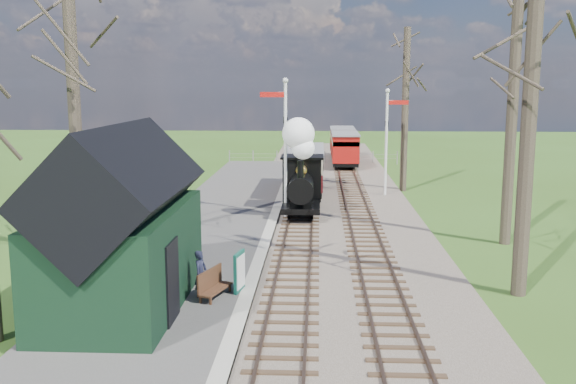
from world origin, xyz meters
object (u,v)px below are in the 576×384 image
semaphore_near (284,138)px  semaphore_far (388,134)px  red_carriage_b (342,142)px  sign_board (240,272)px  station_shed (122,229)px  locomotive (301,173)px  bench (212,284)px  coach (305,168)px  red_carriage_a (345,149)px  person (201,274)px

semaphore_near → semaphore_far: size_ratio=1.09×
semaphore_near → red_carriage_b: (3.37, 23.12, -2.22)m
red_carriage_b → sign_board: red_carriage_b is taller
red_carriage_b → sign_board: size_ratio=4.20×
semaphore_near → semaphore_far: (5.14, 6.00, -0.27)m
station_shed → red_carriage_b: bearing=78.9°
locomotive → bench: size_ratio=3.10×
coach → red_carriage_b: (2.60, 16.74, -0.08)m
semaphore_far → sign_board: semaphore_far is taller
locomotive → red_carriage_a: 17.50m
red_carriage_a → red_carriage_b: same height
person → red_carriage_a: bearing=7.6°
station_shed → coach: size_ratio=0.90×
red_carriage_a → bench: bearing=-99.3°
bench → coach: bearing=83.1°
station_shed → person: size_ratio=4.88×
semaphore_near → bench: size_ratio=4.40×
red_carriage_b → bench: (-4.71, -34.31, -0.84)m
semaphore_far → bench: 18.58m
semaphore_near → coach: semaphore_near is taller
locomotive → person: bearing=-101.9°
semaphore_near → person: size_ratio=4.81×
semaphore_far → red_carriage_a: size_ratio=1.21×
semaphore_far → red_carriage_a: 11.91m
semaphore_far → bench: bearing=-110.7°
station_shed → coach: station_shed is taller
locomotive → sign_board: bearing=-97.4°
coach → bench: size_ratio=4.96×
semaphore_far → coach: 4.77m
bench → red_carriage_b: bearing=82.2°
sign_board → coach: bearing=85.2°
person → semaphore_near: bearing=9.0°
coach → sign_board: coach is taller
red_carriage_a → red_carriage_b: size_ratio=1.00×
semaphore_near → red_carriage_b: semaphore_near is taller
semaphore_far → bench: (-6.49, -17.19, -2.79)m
red_carriage_b → sign_board: (-4.03, -33.77, -0.64)m
red_carriage_a → sign_board: 28.56m
semaphore_near → coach: (0.77, 6.39, -2.14)m
sign_board → bench: 0.89m
bench → semaphore_far: bearing=69.3°
station_shed → red_carriage_b: 35.80m
semaphore_near → person: semaphore_near is taller
locomotive → coach: locomotive is taller
semaphore_near → locomotive: size_ratio=1.42×
semaphore_far → locomotive: semaphore_far is taller
person → bench: bearing=-72.6°
coach → red_carriage_a: (2.60, 11.24, -0.08)m
coach → person: coach is taller
coach → person: (-2.43, -17.57, -0.64)m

